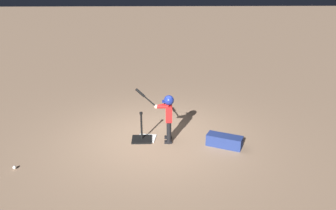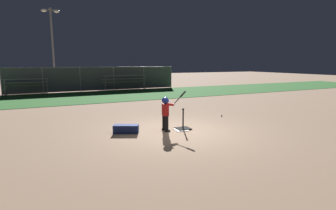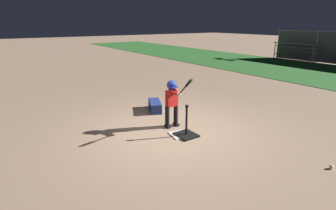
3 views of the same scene
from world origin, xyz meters
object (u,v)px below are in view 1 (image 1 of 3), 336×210
equipment_bag (224,141)px  batter_child (168,112)px  batting_tee (142,137)px  baseball (14,167)px

equipment_bag → batter_child: bearing=11.8°
batting_tee → baseball: (2.64, 1.26, -0.05)m
batting_tee → baseball: bearing=25.5°
batting_tee → baseball: batting_tee is taller
batter_child → baseball: size_ratio=18.60×
batting_tee → equipment_bag: size_ratio=0.89×
equipment_bag → baseball: bearing=36.1°
batting_tee → batter_child: batter_child is taller
batter_child → equipment_bag: 1.53m
batter_child → equipment_bag: batter_child is taller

